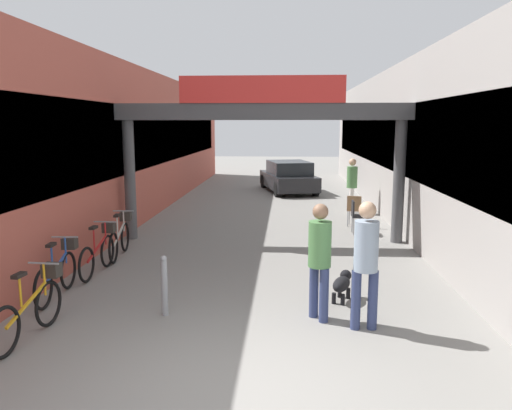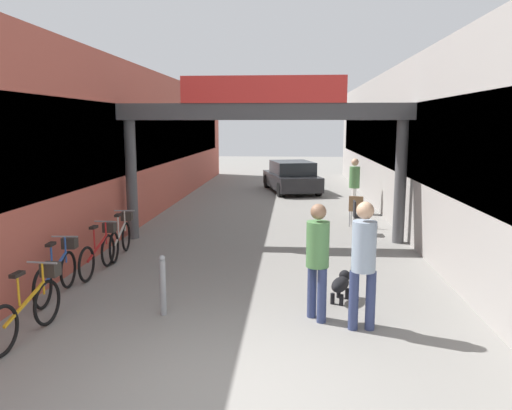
# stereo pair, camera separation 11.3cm
# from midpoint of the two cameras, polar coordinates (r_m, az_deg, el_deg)

# --- Properties ---
(ground_plane) EXTENTS (80.00, 80.00, 0.00)m
(ground_plane) POSITION_cam_midpoint_polar(r_m,az_deg,el_deg) (5.84, -3.76, -20.68)
(ground_plane) COLOR gray
(storefront_left) EXTENTS (3.00, 26.00, 4.54)m
(storefront_left) POSITION_cam_midpoint_polar(r_m,az_deg,el_deg) (17.03, -16.33, 6.74)
(storefront_left) COLOR #B25142
(storefront_left) RESTS_ON ground_plane
(storefront_right) EXTENTS (3.00, 26.00, 4.54)m
(storefront_right) POSITION_cam_midpoint_polar(r_m,az_deg,el_deg) (16.62, 19.12, 6.55)
(storefront_right) COLOR #9E9993
(storefront_right) RESTS_ON ground_plane
(arcade_sign_gateway) EXTENTS (7.40, 0.47, 4.04)m
(arcade_sign_gateway) POSITION_cam_midpoint_polar(r_m,az_deg,el_deg) (12.29, 0.44, 9.08)
(arcade_sign_gateway) COLOR #4C4C4F
(arcade_sign_gateway) RESTS_ON ground_plane
(pedestrian_with_dog) EXTENTS (0.47, 0.47, 1.77)m
(pedestrian_with_dog) POSITION_cam_midpoint_polar(r_m,az_deg,el_deg) (7.44, 6.85, -5.56)
(pedestrian_with_dog) COLOR navy
(pedestrian_with_dog) RESTS_ON ground_plane
(pedestrian_companion) EXTENTS (0.39, 0.36, 1.85)m
(pedestrian_companion) POSITION_cam_midpoint_polar(r_m,az_deg,el_deg) (7.18, 12.01, -5.76)
(pedestrian_companion) COLOR navy
(pedestrian_companion) RESTS_ON ground_plane
(pedestrian_carrying_crate) EXTENTS (0.37, 0.39, 1.80)m
(pedestrian_carrying_crate) POSITION_cam_midpoint_polar(r_m,az_deg,el_deg) (16.60, 10.72, 2.63)
(pedestrian_carrying_crate) COLOR silver
(pedestrian_carrying_crate) RESTS_ON ground_plane
(dog_on_leash) EXTENTS (0.44, 0.67, 0.47)m
(dog_on_leash) POSITION_cam_midpoint_polar(r_m,az_deg,el_deg) (8.50, 9.45, -8.84)
(dog_on_leash) COLOR black
(dog_on_leash) RESTS_ON ground_plane
(bicycle_orange_nearest) EXTENTS (0.46, 1.69, 0.98)m
(bicycle_orange_nearest) POSITION_cam_midpoint_polar(r_m,az_deg,el_deg) (7.63, -24.61, -10.52)
(bicycle_orange_nearest) COLOR black
(bicycle_orange_nearest) RESTS_ON ground_plane
(bicycle_blue_second) EXTENTS (0.46, 1.69, 0.98)m
(bicycle_blue_second) POSITION_cam_midpoint_polar(r_m,az_deg,el_deg) (9.19, -21.95, -7.04)
(bicycle_blue_second) COLOR black
(bicycle_blue_second) RESTS_ON ground_plane
(bicycle_red_third) EXTENTS (0.46, 1.69, 0.98)m
(bicycle_red_third) POSITION_cam_midpoint_polar(r_m,az_deg,el_deg) (10.34, -17.75, -5.03)
(bicycle_red_third) COLOR black
(bicycle_red_third) RESTS_ON ground_plane
(bicycle_silver_farthest) EXTENTS (0.46, 1.69, 0.98)m
(bicycle_silver_farthest) POSITION_cam_midpoint_polar(r_m,az_deg,el_deg) (11.51, -15.50, -3.49)
(bicycle_silver_farthest) COLOR black
(bicycle_silver_farthest) RESTS_ON ground_plane
(bollard_post_metal) EXTENTS (0.10, 0.10, 0.94)m
(bollard_post_metal) POSITION_cam_midpoint_polar(r_m,az_deg,el_deg) (7.84, -10.84, -8.97)
(bollard_post_metal) COLOR gray
(bollard_post_metal) RESTS_ON ground_plane
(cafe_chair_black_nearer) EXTENTS (0.41, 0.41, 0.89)m
(cafe_chair_black_nearer) POSITION_cam_midpoint_polar(r_m,az_deg,el_deg) (13.56, 11.18, -0.98)
(cafe_chair_black_nearer) COLOR gray
(cafe_chair_black_nearer) RESTS_ON ground_plane
(cafe_chair_wood_farther) EXTENTS (0.49, 0.49, 0.89)m
(cafe_chair_wood_farther) POSITION_cam_midpoint_polar(r_m,az_deg,el_deg) (14.52, 10.96, -0.31)
(cafe_chair_wood_farther) COLOR gray
(cafe_chair_wood_farther) RESTS_ON ground_plane
(parked_car_black) EXTENTS (2.64, 4.30, 1.33)m
(parked_car_black) POSITION_cam_midpoint_polar(r_m,az_deg,el_deg) (21.57, 3.58, 3.21)
(parked_car_black) COLOR black
(parked_car_black) RESTS_ON ground_plane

